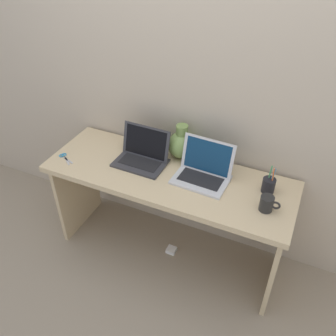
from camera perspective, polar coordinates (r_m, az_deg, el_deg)
The scene contains 10 objects.
ground_plane at distance 2.84m, azimuth -0.00°, elevation -12.91°, with size 6.00×6.00×0.00m, color gray.
back_wall at distance 2.33m, azimuth 3.36°, elevation 12.36°, with size 4.40×0.04×2.40m, color #BCAD99.
desk at distance 2.41m, azimuth -0.00°, elevation -3.83°, with size 1.63×0.57×0.75m.
laptop_left at distance 2.41m, azimuth -4.01°, elevation 2.36°, with size 0.34×0.24×0.23m.
laptop_right at distance 2.27m, azimuth 5.74°, elevation -0.13°, with size 0.35×0.26×0.24m.
green_vase at distance 2.43m, azimuth 2.19°, elevation 3.84°, with size 0.19×0.19×0.24m.
coffee_mug at distance 2.11m, azimuth 15.45°, elevation -5.47°, with size 0.12×0.08×0.09m.
pen_cup at distance 2.24m, azimuth 15.70°, elevation -2.60°, with size 0.08×0.08×0.18m.
scissors at distance 2.56m, azimuth -16.12°, elevation 1.68°, with size 0.14×0.10×0.01m.
power_brick at distance 2.82m, azimuth 0.56°, elevation -12.84°, with size 0.07×0.07×0.03m, color white.
Camera 1 is at (0.75, -1.66, 2.18)m, focal length 38.36 mm.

